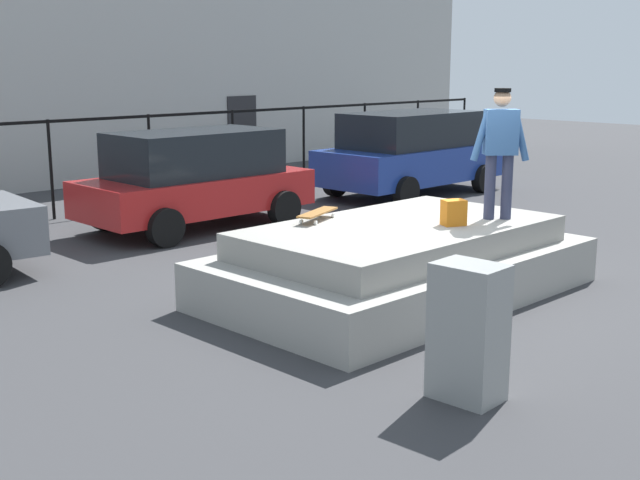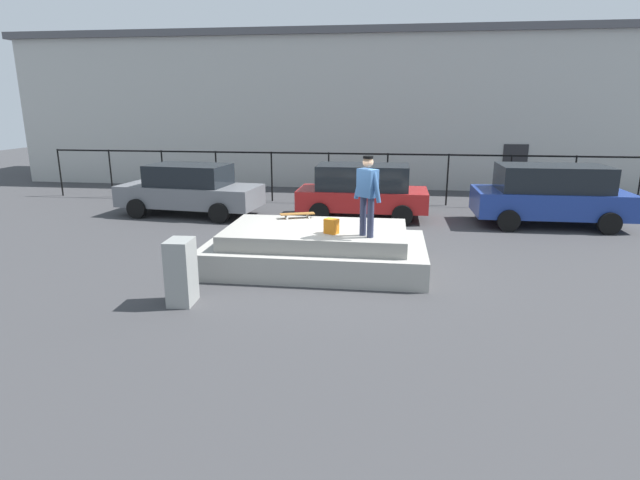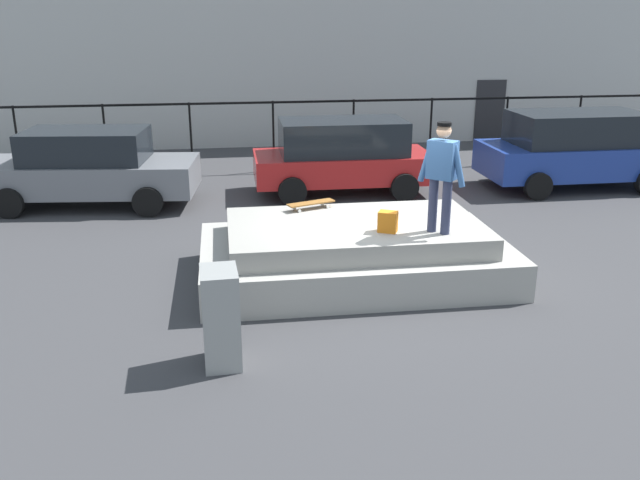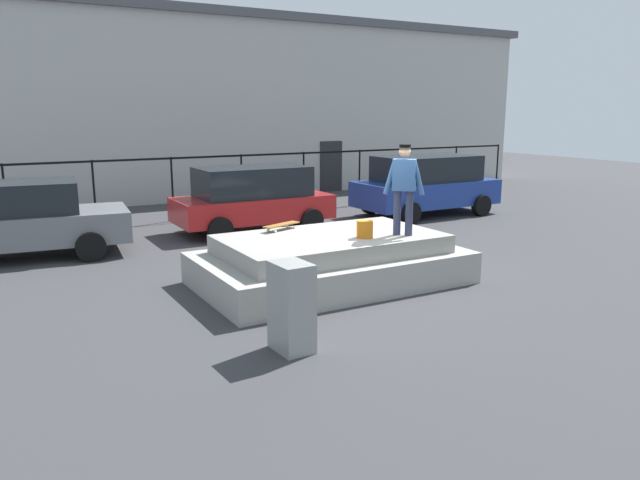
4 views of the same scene
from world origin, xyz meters
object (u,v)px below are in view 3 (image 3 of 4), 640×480
car_red_hatchback_mid (342,155)px  backpack (388,222)px  car_grey_sedan_near (88,167)px  skateboarder (442,170)px  utility_box (221,318)px  skateboard (311,203)px  car_blue_hatchback_far (576,148)px

car_red_hatchback_mid → backpack: bearing=-93.4°
car_grey_sedan_near → skateboarder: bearing=-43.1°
car_grey_sedan_near → utility_box: bearing=-69.7°
skateboard → car_blue_hatchback_far: (7.06, 4.21, -0.06)m
car_blue_hatchback_far → backpack: bearing=-137.2°
skateboard → car_grey_sedan_near: 6.08m
skateboard → car_red_hatchback_mid: car_red_hatchback_mid is taller
car_grey_sedan_near → car_red_hatchback_mid: car_red_hatchback_mid is taller
car_grey_sedan_near → backpack: bearing=-46.1°
skateboard → car_blue_hatchback_far: bearing=30.8°
backpack → car_red_hatchback_mid: bearing=-66.4°
car_grey_sedan_near → car_red_hatchback_mid: 5.75m
car_red_hatchback_mid → utility_box: bearing=-110.1°
skateboarder → car_blue_hatchback_far: size_ratio=0.37×
skateboarder → car_blue_hatchback_far: 7.89m
backpack → car_blue_hatchback_far: 8.27m
car_grey_sedan_near → car_blue_hatchback_far: size_ratio=1.08×
backpack → utility_box: bearing=65.8°
skateboard → utility_box: bearing=-114.3°
car_red_hatchback_mid → car_grey_sedan_near: bearing=-177.3°
skateboarder → car_blue_hatchback_far: skateboarder is taller
car_red_hatchback_mid → car_blue_hatchback_far: 5.73m
car_red_hatchback_mid → utility_box: car_red_hatchback_mid is taller
utility_box → skateboard: bearing=63.0°
car_red_hatchback_mid → utility_box: 8.45m
utility_box → car_grey_sedan_near: bearing=107.6°
car_blue_hatchback_far → utility_box: bearing=-138.3°
backpack → car_blue_hatchback_far: size_ratio=0.07×
skateboard → car_red_hatchback_mid: bearing=73.3°
backpack → car_grey_sedan_near: car_grey_sedan_near is taller
skateboard → car_blue_hatchback_far: car_blue_hatchback_far is taller
skateboard → backpack: size_ratio=2.65×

